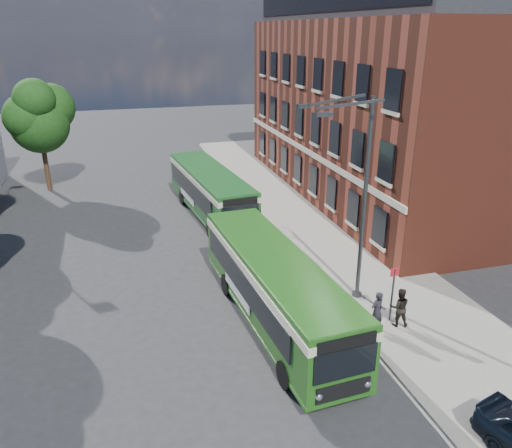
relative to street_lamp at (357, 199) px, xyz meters
name	(u,v)px	position (x,y,z in m)	size (l,w,h in m)	color
ground	(235,293)	(-4.84, 2.00, -4.79)	(120.00, 120.00, 0.00)	#2A2A2D
pavement	(311,218)	(2.16, 10.00, -4.72)	(6.00, 48.00, 0.15)	gray
kerb_line	(266,224)	(-0.89, 10.00, -4.79)	(0.12, 48.00, 0.01)	beige
brick_office	(387,97)	(9.16, 14.00, 2.18)	(12.10, 26.00, 14.20)	maroon
street_lamp	(357,199)	(0.00, 0.00, 0.00)	(2.96, 2.38, 9.00)	#36383B
bus_stop_sign	(393,291)	(0.76, -2.20, -3.28)	(0.35, 0.08, 2.52)	#36383B
bus_front	(275,283)	(-3.84, -0.84, -2.96)	(3.38, 11.72, 3.02)	#215A18
bus_rear	(210,188)	(-3.88, 12.56, -2.96)	(3.75, 11.49, 3.02)	#1B571F
pedestrian_a	(377,311)	(-0.16, -2.67, -3.80)	(0.61, 0.40, 1.68)	black
pedestrian_b	(399,307)	(0.86, -2.65, -3.81)	(0.81, 0.63, 1.66)	black
tree_right	(39,115)	(-14.56, 21.29, 0.83)	(4.91, 4.66, 8.28)	#342213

